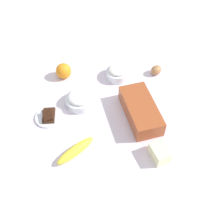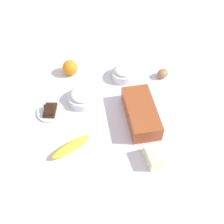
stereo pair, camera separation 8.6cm
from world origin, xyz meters
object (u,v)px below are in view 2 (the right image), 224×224
object	(u,v)px
orange_fruit	(70,68)
butter_block	(154,157)
flour_bowl	(123,73)
banana	(71,147)
egg_near_butter	(163,74)
chocolate_plate	(50,111)
sugar_bowl	(82,97)
loaf_pan	(141,113)

from	to	relation	value
orange_fruit	butter_block	bearing A→B (deg)	40.67
flour_bowl	banana	distance (m)	0.51
flour_bowl	egg_near_butter	size ratio (longest dim) A/B	1.93
flour_bowl	chocolate_plate	world-z (taller)	flour_bowl
butter_block	sugar_bowl	bearing A→B (deg)	-132.33
loaf_pan	orange_fruit	size ratio (longest dim) A/B	3.72
banana	chocolate_plate	xyz separation A→B (m)	(-0.20, -0.14, -0.01)
sugar_bowl	orange_fruit	xyz separation A→B (m)	(-0.20, -0.10, 0.01)
banana	butter_block	size ratio (longest dim) A/B	2.11
flour_bowl	egg_near_butter	world-z (taller)	flour_bowl
loaf_pan	banana	world-z (taller)	loaf_pan
orange_fruit	chocolate_plate	distance (m)	0.29
flour_bowl	orange_fruit	world-z (taller)	orange_fruit
butter_block	loaf_pan	bearing A→B (deg)	-165.68
sugar_bowl	egg_near_butter	xyz separation A→B (m)	(-0.21, 0.40, -0.01)
chocolate_plate	egg_near_butter	bearing A→B (deg)	118.06
flour_bowl	banana	world-z (taller)	flour_bowl
flour_bowl	sugar_bowl	size ratio (longest dim) A/B	0.87
butter_block	egg_near_butter	distance (m)	0.52
sugar_bowl	butter_block	distance (m)	0.47
sugar_bowl	chocolate_plate	size ratio (longest dim) A/B	1.10
loaf_pan	orange_fruit	distance (m)	0.48
egg_near_butter	banana	bearing A→B (deg)	-40.04
loaf_pan	orange_fruit	bearing A→B (deg)	-141.01
loaf_pan	butter_block	bearing A→B (deg)	0.16
sugar_bowl	banana	xyz separation A→B (m)	(0.28, -0.01, -0.01)
loaf_pan	butter_block	size ratio (longest dim) A/B	3.37
flour_bowl	egg_near_butter	bearing A→B (deg)	95.58
chocolate_plate	orange_fruit	bearing A→B (deg)	170.08
flour_bowl	chocolate_plate	xyz separation A→B (m)	(0.27, -0.34, -0.02)
flour_bowl	egg_near_butter	distance (m)	0.21
sugar_bowl	chocolate_plate	bearing A→B (deg)	-59.27
chocolate_plate	banana	bearing A→B (deg)	34.70
flour_bowl	butter_block	bearing A→B (deg)	16.82
egg_near_butter	chocolate_plate	size ratio (longest dim) A/B	0.50
flour_bowl	egg_near_butter	xyz separation A→B (m)	(-0.02, 0.21, -0.01)
loaf_pan	flour_bowl	distance (m)	0.29
sugar_bowl	egg_near_butter	bearing A→B (deg)	117.07
loaf_pan	orange_fruit	world-z (taller)	orange_fruit
orange_fruit	butter_block	distance (m)	0.67
flour_bowl	banana	size ratio (longest dim) A/B	0.66
banana	sugar_bowl	bearing A→B (deg)	178.24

